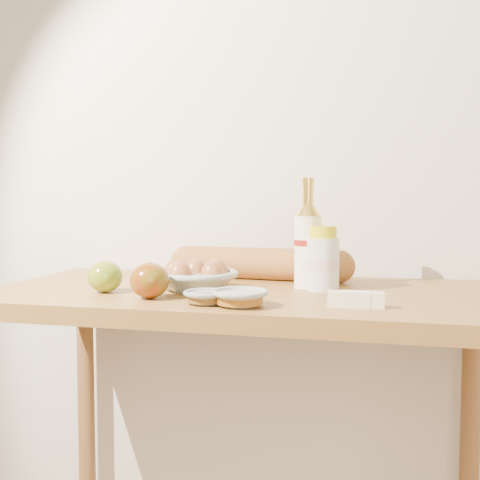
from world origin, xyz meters
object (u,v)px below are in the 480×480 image
at_px(table, 243,341).
at_px(bourbon_bottle, 308,243).
at_px(cream_bottle, 323,261).
at_px(baguette, 259,264).
at_px(egg_bowl, 196,278).

xyz_separation_m(table, bourbon_bottle, (0.14, 0.07, 0.23)).
bearing_deg(table, cream_bottle, 10.70).
relative_size(cream_bottle, baguette, 0.30).
distance_m(table, cream_bottle, 0.27).
xyz_separation_m(cream_bottle, baguette, (-0.18, 0.15, -0.03)).
distance_m(egg_bowl, baguette, 0.24).
xyz_separation_m(bourbon_bottle, baguette, (-0.14, 0.12, -0.07)).
xyz_separation_m(egg_bowl, baguette, (0.11, 0.22, 0.01)).
xyz_separation_m(table, baguette, (0.00, 0.18, 0.17)).
bearing_deg(cream_bottle, egg_bowl, 176.36).
xyz_separation_m(table, egg_bowl, (-0.11, -0.03, 0.15)).
height_order(bourbon_bottle, baguette, bourbon_bottle).
bearing_deg(bourbon_bottle, cream_bottle, -30.46).
relative_size(bourbon_bottle, egg_bowl, 1.03).
bearing_deg(cream_bottle, bourbon_bottle, 126.05).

